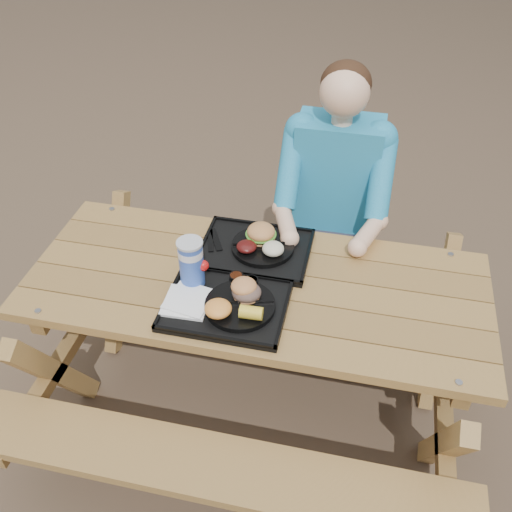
# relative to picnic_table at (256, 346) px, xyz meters

# --- Properties ---
(ground) EXTENTS (60.00, 60.00, 0.00)m
(ground) POSITION_rel_picnic_table_xyz_m (0.00, 0.00, -0.38)
(ground) COLOR #999999
(ground) RESTS_ON ground
(picnic_table) EXTENTS (1.80, 1.49, 0.75)m
(picnic_table) POSITION_rel_picnic_table_xyz_m (0.00, 0.00, 0.00)
(picnic_table) COLOR #999999
(picnic_table) RESTS_ON ground
(tray_near) EXTENTS (0.45, 0.35, 0.02)m
(tray_near) POSITION_rel_picnic_table_xyz_m (-0.08, -0.17, 0.39)
(tray_near) COLOR black
(tray_near) RESTS_ON picnic_table
(tray_far) EXTENTS (0.45, 0.35, 0.02)m
(tray_far) POSITION_rel_picnic_table_xyz_m (-0.04, 0.17, 0.39)
(tray_far) COLOR black
(tray_far) RESTS_ON picnic_table
(plate_near) EXTENTS (0.26, 0.26, 0.02)m
(plate_near) POSITION_rel_picnic_table_xyz_m (-0.02, -0.17, 0.41)
(plate_near) COLOR black
(plate_near) RESTS_ON tray_near
(plate_far) EXTENTS (0.26, 0.26, 0.02)m
(plate_far) POSITION_rel_picnic_table_xyz_m (-0.01, 0.18, 0.41)
(plate_far) COLOR black
(plate_far) RESTS_ON tray_far
(napkin_stack) EXTENTS (0.17, 0.17, 0.02)m
(napkin_stack) POSITION_rel_picnic_table_xyz_m (-0.22, -0.19, 0.40)
(napkin_stack) COLOR white
(napkin_stack) RESTS_ON tray_near
(soda_cup) EXTENTS (0.09, 0.09, 0.19)m
(soda_cup) POSITION_rel_picnic_table_xyz_m (-0.23, -0.08, 0.49)
(soda_cup) COLOR #163DAA
(soda_cup) RESTS_ON tray_near
(condiment_bbq) EXTENTS (0.06, 0.06, 0.03)m
(condiment_bbq) POSITION_rel_picnic_table_xyz_m (-0.07, -0.04, 0.41)
(condiment_bbq) COLOR black
(condiment_bbq) RESTS_ON tray_near
(condiment_mustard) EXTENTS (0.05, 0.05, 0.03)m
(condiment_mustard) POSITION_rel_picnic_table_xyz_m (-0.01, -0.05, 0.41)
(condiment_mustard) COLOR gold
(condiment_mustard) RESTS_ON tray_near
(sandwich) EXTENTS (0.10, 0.10, 0.11)m
(sandwich) POSITION_rel_picnic_table_xyz_m (-0.01, -0.13, 0.47)
(sandwich) COLOR #D3864A
(sandwich) RESTS_ON plate_near
(mac_cheese) EXTENTS (0.10, 0.10, 0.05)m
(mac_cheese) POSITION_rel_picnic_table_xyz_m (-0.09, -0.24, 0.44)
(mac_cheese) COLOR #FCA542
(mac_cheese) RESTS_ON plate_near
(corn_cob) EXTENTS (0.09, 0.09, 0.05)m
(corn_cob) POSITION_rel_picnic_table_xyz_m (0.03, -0.23, 0.44)
(corn_cob) COLOR yellow
(corn_cob) RESTS_ON plate_near
(cutlery_far) EXTENTS (0.09, 0.14, 0.01)m
(cutlery_far) POSITION_rel_picnic_table_xyz_m (-0.22, 0.19, 0.40)
(cutlery_far) COLOR black
(cutlery_far) RESTS_ON tray_far
(burger) EXTENTS (0.12, 0.12, 0.11)m
(burger) POSITION_rel_picnic_table_xyz_m (-0.03, 0.22, 0.47)
(burger) COLOR #C78246
(burger) RESTS_ON plate_far
(baked_beans) EXTENTS (0.08, 0.08, 0.04)m
(baked_beans) POSITION_rel_picnic_table_xyz_m (-0.07, 0.13, 0.43)
(baked_beans) COLOR #4A0F0E
(baked_beans) RESTS_ON plate_far
(potato_salad) EXTENTS (0.09, 0.09, 0.05)m
(potato_salad) POSITION_rel_picnic_table_xyz_m (0.04, 0.14, 0.44)
(potato_salad) COLOR beige
(potato_salad) RESTS_ON plate_far
(diner) EXTENTS (0.48, 0.84, 1.28)m
(diner) POSITION_rel_picnic_table_xyz_m (0.23, 0.66, 0.27)
(diner) COLOR teal
(diner) RESTS_ON ground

